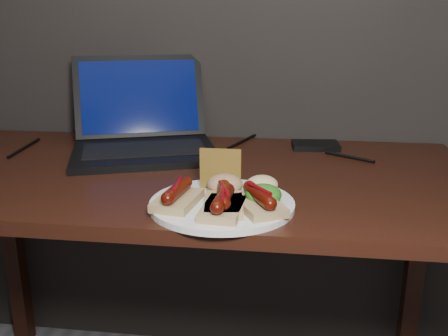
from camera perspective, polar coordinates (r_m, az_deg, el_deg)
desk at (r=1.23m, az=-4.85°, el=-4.16°), size 1.40×0.70×0.75m
laptop at (r=1.38m, az=-9.24°, el=4.06°), size 0.47×0.47×0.25m
hard_drive at (r=1.42m, az=10.41°, el=2.55°), size 0.14×0.10×0.02m
desk_cables at (r=1.37m, az=-4.63°, el=2.12°), size 0.96×0.42×0.01m
plate at (r=0.97m, az=-0.23°, el=-4.14°), size 0.36×0.36×0.01m
bread_sausage_left at (r=0.95m, az=-5.36°, el=-3.20°), size 0.09×0.12×0.04m
bread_sausage_center at (r=0.92m, az=-0.02°, el=-3.69°), size 0.08×0.12×0.04m
bread_sausage_right at (r=0.92m, az=4.03°, el=-3.78°), size 0.11×0.13×0.04m
bread_sausage_extra at (r=0.90m, az=-0.14°, el=-4.18°), size 0.08×0.12×0.04m
crispbread at (r=1.02m, az=-0.41°, el=-0.10°), size 0.09×0.01×0.08m
salad_greens at (r=0.95m, az=4.51°, el=-3.05°), size 0.07×0.07×0.04m
salsa_mound at (r=1.00m, az=0.11°, el=-1.87°), size 0.07×0.07×0.04m
coleslaw_mound at (r=1.01m, az=4.39°, el=-1.87°), size 0.06×0.06×0.04m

